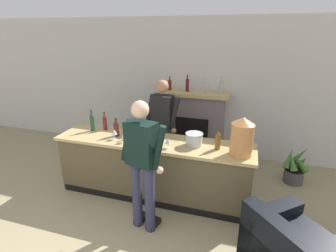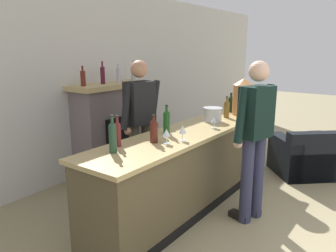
{
  "view_description": "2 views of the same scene",
  "coord_description": "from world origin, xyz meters",
  "px_view_note": "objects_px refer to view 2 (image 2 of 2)",
  "views": [
    {
      "loc": [
        1.51,
        -0.82,
        2.47
      ],
      "look_at": [
        0.36,
        2.9,
        1.06
      ],
      "focal_mm": 28.0,
      "sensor_mm": 36.0,
      "label": 1
    },
    {
      "loc": [
        -2.86,
        0.58,
        1.85
      ],
      "look_at": [
        0.05,
        2.71,
        1.0
      ],
      "focal_mm": 35.0,
      "sensor_mm": 36.0,
      "label": 2
    }
  ],
  "objects_px": {
    "person_customer": "(255,135)",
    "wine_glass_near_bucket": "(214,120)",
    "armchair_black": "(307,158)",
    "potted_plant_corner": "(203,134)",
    "ice_bucket_steel": "(213,114)",
    "wine_glass_front_right": "(183,130)",
    "wine_bottle_burgundy_dark": "(113,136)",
    "wine_glass_by_dispenser": "(166,133)",
    "wine_bottle_rose_blush": "(167,121)",
    "wine_bottle_chardonnay_pale": "(154,130)",
    "wine_bottle_cabernet_heavy": "(231,103)",
    "fireplace_stone": "(112,127)",
    "copper_dispenser": "(243,97)",
    "wine_bottle_port_short": "(118,133)",
    "person_bartender": "(140,123)",
    "wine_bottle_merlot_tall": "(227,108)"
  },
  "relations": [
    {
      "from": "wine_bottle_port_short",
      "to": "wine_bottle_burgundy_dark",
      "type": "xyz_separation_m",
      "value": [
        -0.17,
        -0.11,
        0.02
      ]
    },
    {
      "from": "person_customer",
      "to": "wine_bottle_chardonnay_pale",
      "type": "bearing_deg",
      "value": 134.31
    },
    {
      "from": "wine_glass_near_bucket",
      "to": "wine_glass_by_dispenser",
      "type": "xyz_separation_m",
      "value": [
        -0.86,
        0.07,
        0.0
      ]
    },
    {
      "from": "wine_glass_front_right",
      "to": "wine_bottle_chardonnay_pale",
      "type": "bearing_deg",
      "value": 139.4
    },
    {
      "from": "potted_plant_corner",
      "to": "wine_bottle_cabernet_heavy",
      "type": "xyz_separation_m",
      "value": [
        -0.82,
        -0.94,
        0.79
      ]
    },
    {
      "from": "potted_plant_corner",
      "to": "wine_bottle_chardonnay_pale",
      "type": "relative_size",
      "value": 2.3
    },
    {
      "from": "wine_bottle_burgundy_dark",
      "to": "person_customer",
      "type": "bearing_deg",
      "value": -34.88
    },
    {
      "from": "ice_bucket_steel",
      "to": "wine_bottle_merlot_tall",
      "type": "height_order",
      "value": "wine_bottle_merlot_tall"
    },
    {
      "from": "ice_bucket_steel",
      "to": "wine_bottle_port_short",
      "type": "relative_size",
      "value": 0.83
    },
    {
      "from": "wine_glass_by_dispenser",
      "to": "wine_bottle_merlot_tall",
      "type": "bearing_deg",
      "value": 3.71
    },
    {
      "from": "wine_bottle_merlot_tall",
      "to": "wine_bottle_chardonnay_pale",
      "type": "xyz_separation_m",
      "value": [
        -1.56,
        0.03,
        -0.0
      ]
    },
    {
      "from": "person_bartender",
      "to": "wine_bottle_cabernet_heavy",
      "type": "xyz_separation_m",
      "value": [
        1.44,
        -0.55,
        0.11
      ]
    },
    {
      "from": "person_customer",
      "to": "wine_bottle_merlot_tall",
      "type": "distance_m",
      "value": 1.1
    },
    {
      "from": "copper_dispenser",
      "to": "wine_bottle_cabernet_heavy",
      "type": "relative_size",
      "value": 1.8
    },
    {
      "from": "wine_bottle_merlot_tall",
      "to": "wine_bottle_burgundy_dark",
      "type": "xyz_separation_m",
      "value": [
        -2.05,
        0.12,
        0.02
      ]
    },
    {
      "from": "wine_bottle_chardonnay_pale",
      "to": "wine_glass_by_dispenser",
      "type": "xyz_separation_m",
      "value": [
        0.04,
        -0.13,
        -0.02
      ]
    },
    {
      "from": "person_customer",
      "to": "wine_glass_front_right",
      "type": "xyz_separation_m",
      "value": [
        -0.52,
        0.57,
        0.08
      ]
    },
    {
      "from": "wine_bottle_port_short",
      "to": "person_bartender",
      "type": "bearing_deg",
      "value": 27.9
    },
    {
      "from": "wine_bottle_chardonnay_pale",
      "to": "wine_glass_by_dispenser",
      "type": "relative_size",
      "value": 1.88
    },
    {
      "from": "armchair_black",
      "to": "wine_bottle_burgundy_dark",
      "type": "distance_m",
      "value": 3.25
    },
    {
      "from": "wine_bottle_cabernet_heavy",
      "to": "wine_glass_by_dispenser",
      "type": "xyz_separation_m",
      "value": [
        -1.94,
        -0.23,
        -0.03
      ]
    },
    {
      "from": "person_customer",
      "to": "wine_bottle_cabernet_heavy",
      "type": "xyz_separation_m",
      "value": [
        1.23,
        0.86,
        0.1
      ]
    },
    {
      "from": "fireplace_stone",
      "to": "person_bartender",
      "type": "height_order",
      "value": "person_bartender"
    },
    {
      "from": "copper_dispenser",
      "to": "armchair_black",
      "type": "bearing_deg",
      "value": -52.76
    },
    {
      "from": "wine_bottle_chardonnay_pale",
      "to": "wine_bottle_cabernet_heavy",
      "type": "relative_size",
      "value": 0.98
    },
    {
      "from": "armchair_black",
      "to": "wine_glass_near_bucket",
      "type": "height_order",
      "value": "wine_glass_near_bucket"
    },
    {
      "from": "person_bartender",
      "to": "wine_glass_near_bucket",
      "type": "relative_size",
      "value": 11.97
    },
    {
      "from": "wine_bottle_burgundy_dark",
      "to": "wine_glass_by_dispenser",
      "type": "distance_m",
      "value": 0.57
    },
    {
      "from": "potted_plant_corner",
      "to": "wine_bottle_merlot_tall",
      "type": "distance_m",
      "value": 1.81
    },
    {
      "from": "copper_dispenser",
      "to": "wine_glass_near_bucket",
      "type": "distance_m",
      "value": 0.99
    },
    {
      "from": "wine_bottle_rose_blush",
      "to": "wine_glass_by_dispenser",
      "type": "height_order",
      "value": "wine_bottle_rose_blush"
    },
    {
      "from": "wine_glass_by_dispenser",
      "to": "armchair_black",
      "type": "bearing_deg",
      "value": -18.17
    },
    {
      "from": "wine_bottle_rose_blush",
      "to": "wine_glass_front_right",
      "type": "relative_size",
      "value": 2.02
    },
    {
      "from": "person_customer",
      "to": "wine_glass_near_bucket",
      "type": "height_order",
      "value": "person_customer"
    },
    {
      "from": "person_bartender",
      "to": "wine_bottle_port_short",
      "type": "xyz_separation_m",
      "value": [
        -0.85,
        -0.45,
        0.11
      ]
    },
    {
      "from": "wine_glass_near_bucket",
      "to": "wine_glass_front_right",
      "type": "xyz_separation_m",
      "value": [
        -0.67,
        0.0,
        0.01
      ]
    },
    {
      "from": "potted_plant_corner",
      "to": "ice_bucket_steel",
      "type": "xyz_separation_m",
      "value": [
        -1.57,
        -1.03,
        0.75
      ]
    },
    {
      "from": "armchair_black",
      "to": "wine_glass_front_right",
      "type": "distance_m",
      "value": 2.5
    },
    {
      "from": "wine_bottle_cabernet_heavy",
      "to": "wine_glass_by_dispenser",
      "type": "distance_m",
      "value": 1.95
    },
    {
      "from": "wine_bottle_cabernet_heavy",
      "to": "copper_dispenser",
      "type": "bearing_deg",
      "value": -112.75
    },
    {
      "from": "armchair_black",
      "to": "wine_bottle_chardonnay_pale",
      "type": "relative_size",
      "value": 4.12
    },
    {
      "from": "fireplace_stone",
      "to": "copper_dispenser",
      "type": "height_order",
      "value": "fireplace_stone"
    },
    {
      "from": "ice_bucket_steel",
      "to": "armchair_black",
      "type": "bearing_deg",
      "value": -36.64
    },
    {
      "from": "wine_bottle_rose_blush",
      "to": "wine_bottle_port_short",
      "type": "bearing_deg",
      "value": 170.52
    },
    {
      "from": "person_customer",
      "to": "wine_glass_by_dispenser",
      "type": "height_order",
      "value": "person_customer"
    },
    {
      "from": "wine_glass_front_right",
      "to": "armchair_black",
      "type": "bearing_deg",
      "value": -18.13
    },
    {
      "from": "fireplace_stone",
      "to": "wine_glass_front_right",
      "type": "distance_m",
      "value": 1.9
    },
    {
      "from": "wine_bottle_chardonnay_pale",
      "to": "wine_glass_front_right",
      "type": "distance_m",
      "value": 0.3
    },
    {
      "from": "armchair_black",
      "to": "wine_bottle_rose_blush",
      "type": "bearing_deg",
      "value": 154.54
    },
    {
      "from": "wine_bottle_rose_blush",
      "to": "wine_glass_near_bucket",
      "type": "height_order",
      "value": "wine_bottle_rose_blush"
    }
  ]
}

